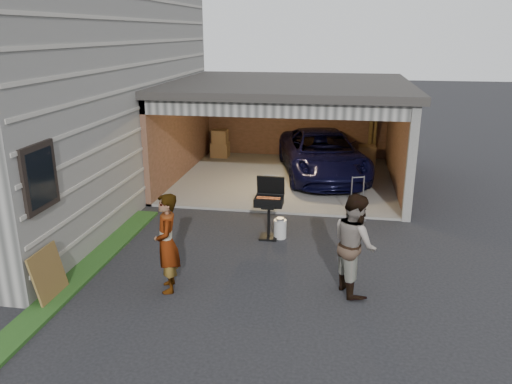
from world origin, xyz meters
TOP-DOWN VIEW (x-y plane):
  - ground at (0.00, 0.00)m, footprint 80.00×80.00m
  - house at (-6.00, 4.00)m, footprint 7.00×11.00m
  - groundcover_strip at (-2.25, -1.00)m, footprint 0.50×8.00m
  - garage at (0.76, 6.79)m, footprint 6.80×6.30m
  - minivan at (1.79, 6.90)m, footprint 3.20×5.20m
  - woman at (-0.50, -0.50)m, footprint 0.59×0.73m
  - man at (2.60, -0.02)m, footprint 0.94×1.04m
  - bbq_grill at (0.87, 2.03)m, footprint 0.59×0.52m
  - propane_tank at (1.11, 2.05)m, footprint 0.33×0.33m
  - plywood_panel at (-2.34, -1.12)m, footprint 0.22×0.79m
  - hand_truck at (2.76, 3.47)m, footprint 0.47×0.42m

SIDE VIEW (x-z plane):
  - ground at x=0.00m, z-range 0.00..0.00m
  - groundcover_strip at x=-2.25m, z-range 0.00..0.06m
  - hand_truck at x=2.76m, z-range -0.32..0.72m
  - propane_tank at x=1.11m, z-range 0.00..0.41m
  - plywood_panel at x=-2.34m, z-range 0.00..0.87m
  - minivan at x=1.79m, z-range 0.00..1.34m
  - bbq_grill at x=0.87m, z-range 0.12..1.44m
  - woman at x=-0.50m, z-range 0.00..1.72m
  - man at x=2.60m, z-range 0.00..1.74m
  - garage at x=0.76m, z-range 0.42..3.32m
  - house at x=-6.00m, z-range 0.00..5.50m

